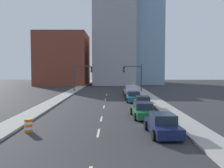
# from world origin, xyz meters

# --- Properties ---
(sidewalk_left) EXTENTS (2.13, 95.17, 0.17)m
(sidewalk_left) POSITION_xyz_m (-7.07, 47.58, 0.09)
(sidewalk_left) COLOR #9E9B93
(sidewalk_left) RESTS_ON ground
(sidewalk_right) EXTENTS (2.13, 95.17, 0.17)m
(sidewalk_right) POSITION_xyz_m (7.07, 47.58, 0.09)
(sidewalk_right) COLOR #9E9B93
(sidewalk_right) RESTS_ON ground
(lane_stripe_at_9m) EXTENTS (0.16, 2.40, 0.01)m
(lane_stripe_at_9m) POSITION_xyz_m (0.00, 9.36, 0.00)
(lane_stripe_at_9m) COLOR beige
(lane_stripe_at_9m) RESTS_ON ground
(lane_stripe_at_14m) EXTENTS (0.16, 2.40, 0.01)m
(lane_stripe_at_14m) POSITION_xyz_m (0.00, 14.43, 0.00)
(lane_stripe_at_14m) COLOR beige
(lane_stripe_at_14m) RESTS_ON ground
(lane_stripe_at_22m) EXTENTS (0.16, 2.40, 0.01)m
(lane_stripe_at_22m) POSITION_xyz_m (0.00, 21.66, 0.00)
(lane_stripe_at_22m) COLOR beige
(lane_stripe_at_22m) RESTS_ON ground
(lane_stripe_at_29m) EXTENTS (0.16, 2.40, 0.01)m
(lane_stripe_at_29m) POSITION_xyz_m (0.00, 28.79, 0.00)
(lane_stripe_at_29m) COLOR beige
(lane_stripe_at_29m) RESTS_ON ground
(lane_stripe_at_36m) EXTENTS (0.16, 2.40, 0.01)m
(lane_stripe_at_36m) POSITION_xyz_m (0.00, 36.09, 0.00)
(lane_stripe_at_36m) COLOR beige
(lane_stripe_at_36m) RESTS_ON ground
(building_brick_left) EXTENTS (14.00, 16.00, 14.86)m
(building_brick_left) POSITION_xyz_m (-13.29, 65.36, 7.43)
(building_brick_left) COLOR brown
(building_brick_left) RESTS_ON ground
(building_office_center) EXTENTS (12.00, 20.00, 31.39)m
(building_office_center) POSITION_xyz_m (1.58, 69.36, 15.70)
(building_office_center) COLOR #99999E
(building_office_center) RESTS_ON ground
(building_glass_right) EXTENTS (13.00, 20.00, 39.99)m
(building_glass_right) POSITION_xyz_m (9.65, 73.36, 19.99)
(building_glass_right) COLOR #7A9EB7
(building_glass_right) RESTS_ON ground
(traffic_signal_left) EXTENTS (3.80, 0.35, 5.51)m
(traffic_signal_left) POSITION_xyz_m (-5.52, 41.79, 3.56)
(traffic_signal_left) COLOR #38383D
(traffic_signal_left) RESTS_ON ground
(traffic_signal_right) EXTENTS (3.80, 0.35, 5.51)m
(traffic_signal_right) POSITION_xyz_m (5.74, 41.79, 3.56)
(traffic_signal_right) COLOR #38383D
(traffic_signal_right) RESTS_ON ground
(traffic_barrel) EXTENTS (0.56, 0.56, 0.95)m
(traffic_barrel) POSITION_xyz_m (-5.07, 9.60, 0.47)
(traffic_barrel) COLOR orange
(traffic_barrel) RESTS_ON ground
(sedan_navy) EXTENTS (2.19, 4.53, 1.48)m
(sedan_navy) POSITION_xyz_m (4.49, 8.84, 0.68)
(sedan_navy) COLOR #141E47
(sedan_navy) RESTS_ON ground
(sedan_green) EXTENTS (2.20, 4.86, 1.43)m
(sedan_green) POSITION_xyz_m (3.89, 15.14, 0.66)
(sedan_green) COLOR #1E6033
(sedan_green) RESTS_ON ground
(sedan_red) EXTENTS (2.21, 4.38, 1.39)m
(sedan_red) POSITION_xyz_m (4.58, 20.79, 0.64)
(sedan_red) COLOR red
(sedan_red) RESTS_ON ground
(sedan_teal) EXTENTS (2.11, 4.80, 1.44)m
(sedan_teal) POSITION_xyz_m (3.99, 26.67, 0.66)
(sedan_teal) COLOR #196B75
(sedan_teal) RESTS_ON ground
(pickup_truck_silver) EXTENTS (2.59, 6.36, 1.84)m
(pickup_truck_silver) POSITION_xyz_m (4.25, 33.25, 0.76)
(pickup_truck_silver) COLOR #B2B2BC
(pickup_truck_silver) RESTS_ON ground
(sedan_black) EXTENTS (2.15, 4.73, 1.46)m
(sedan_black) POSITION_xyz_m (4.49, 39.97, 0.66)
(sedan_black) COLOR black
(sedan_black) RESTS_ON ground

